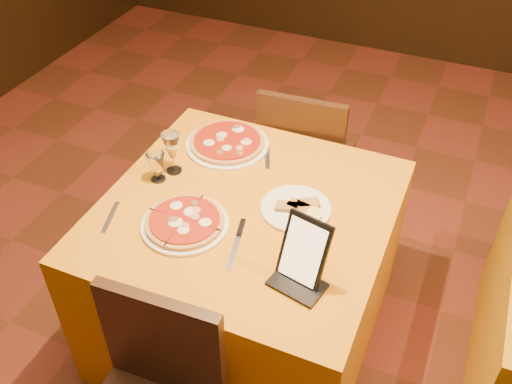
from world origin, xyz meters
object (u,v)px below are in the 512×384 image
at_px(chair_main_far, 308,158).
at_px(wine_glass, 172,153).
at_px(pizza_near, 185,223).
at_px(tablet, 304,251).
at_px(pizza_far, 227,143).
at_px(water_glass, 157,167).
at_px(main_table, 247,272).

distance_m(chair_main_far, wine_glass, 0.87).
xyz_separation_m(pizza_near, tablet, (0.48, -0.06, 0.10)).
bearing_deg(wine_glass, pizza_far, 62.87).
bearing_deg(wine_glass, pizza_near, -53.88).
distance_m(pizza_far, wine_glass, 0.29).
bearing_deg(tablet, water_glass, 172.70).
distance_m(chair_main_far, pizza_near, 1.03).
distance_m(water_glass, tablet, 0.76).
bearing_deg(water_glass, pizza_near, -40.69).
distance_m(main_table, tablet, 0.64).
height_order(chair_main_far, pizza_near, chair_main_far).
bearing_deg(pizza_far, water_glass, -116.32).
height_order(main_table, water_glass, water_glass).
xyz_separation_m(pizza_near, pizza_far, (-0.07, 0.52, 0.00)).
bearing_deg(tablet, wine_glass, 166.59).
height_order(chair_main_far, pizza_far, chair_main_far).
distance_m(pizza_near, water_glass, 0.31).
distance_m(pizza_near, wine_glass, 0.35).
height_order(pizza_near, tablet, tablet).
relative_size(pizza_near, water_glass, 2.52).
xyz_separation_m(pizza_near, wine_glass, (-0.20, 0.27, 0.08)).
bearing_deg(main_table, tablet, -37.48).
bearing_deg(pizza_far, pizza_near, -82.04).
bearing_deg(main_table, wine_glass, 166.30).
distance_m(chair_main_far, tablet, 1.15).
xyz_separation_m(wine_glass, tablet, (0.68, -0.33, 0.03)).
xyz_separation_m(main_table, wine_glass, (-0.37, 0.09, 0.47)).
relative_size(pizza_near, tablet, 1.34).
height_order(wine_glass, tablet, tablet).
height_order(main_table, chair_main_far, chair_main_far).
bearing_deg(tablet, pizza_far, 146.31).
distance_m(chair_main_far, pizza_far, 0.59).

